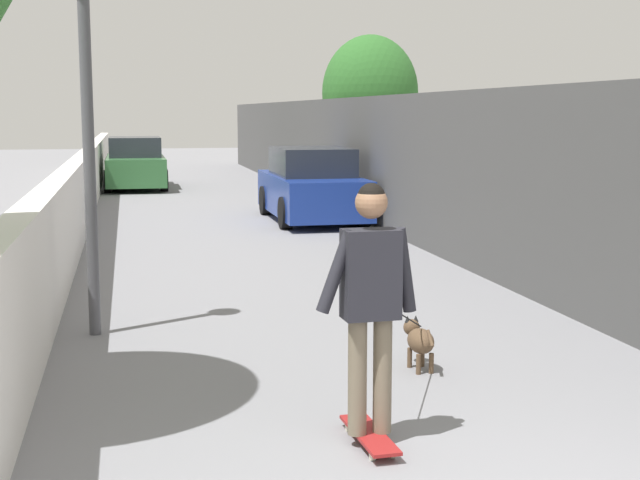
# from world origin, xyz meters

# --- Properties ---
(ground_plane) EXTENTS (80.00, 80.00, 0.00)m
(ground_plane) POSITION_xyz_m (14.00, 0.00, 0.00)
(ground_plane) COLOR gray
(wall_left) EXTENTS (48.00, 0.30, 1.40)m
(wall_left) POSITION_xyz_m (12.00, 2.93, 0.70)
(wall_left) COLOR silver
(wall_left) RESTS_ON ground
(fence_right) EXTENTS (48.00, 0.30, 2.60)m
(fence_right) POSITION_xyz_m (12.00, -2.93, 1.30)
(fence_right) COLOR #4C4C4C
(fence_right) RESTS_ON ground
(tree_right_mid) EXTENTS (2.48, 2.48, 4.25)m
(tree_right_mid) POSITION_xyz_m (19.00, -4.17, 2.76)
(tree_right_mid) COLOR brown
(tree_right_mid) RESTS_ON ground
(lamp_post) EXTENTS (0.36, 0.36, 3.85)m
(lamp_post) POSITION_xyz_m (5.80, 2.38, 2.67)
(lamp_post) COLOR #4C4C51
(lamp_post) RESTS_ON ground
(skateboard) EXTENTS (0.81, 0.24, 0.08)m
(skateboard) POSITION_xyz_m (2.22, 0.42, 0.07)
(skateboard) COLOR maroon
(skateboard) RESTS_ON ground
(person_skateboarder) EXTENTS (0.24, 0.71, 1.73)m
(person_skateboarder) POSITION_xyz_m (2.22, 0.42, 1.10)
(person_skateboarder) COLOR #726651
(person_skateboarder) RESTS_ON skateboard
(dog) EXTENTS (1.94, 1.04, 1.06)m
(dog) POSITION_xyz_m (3.88, -0.48, 0.28)
(dog) COLOR brown
(dog) RESTS_ON ground
(car_near) EXTENTS (4.13, 1.80, 1.54)m
(car_near) POSITION_xyz_m (14.91, -1.78, 0.71)
(car_near) COLOR navy
(car_near) RESTS_ON ground
(car_far) EXTENTS (4.31, 1.80, 1.54)m
(car_far) POSITION_xyz_m (23.95, 1.78, 0.72)
(car_far) COLOR #336B38
(car_far) RESTS_ON ground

